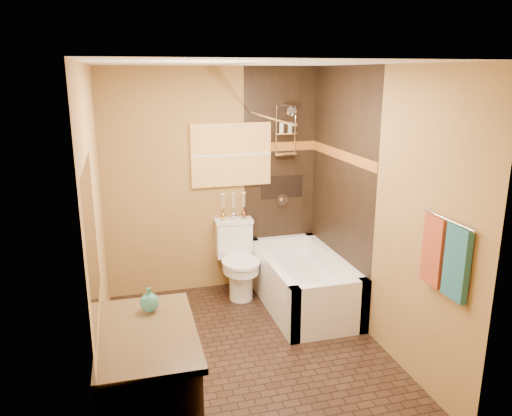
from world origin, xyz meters
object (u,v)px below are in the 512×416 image
object	(u,v)px
toilet	(238,259)
vanity	(149,392)
bathtub	(303,286)
sunset_painting	(231,155)

from	to	relation	value
toilet	vanity	xyz separation A→B (m)	(-1.12, -2.20, 0.02)
vanity	bathtub	bearing A→B (deg)	46.36
sunset_painting	vanity	world-z (taller)	sunset_painting
bathtub	vanity	bearing A→B (deg)	-134.58
sunset_painting	toilet	world-z (taller)	sunset_painting
sunset_painting	bathtub	distance (m)	1.63
toilet	vanity	bearing A→B (deg)	-114.50
toilet	vanity	distance (m)	2.47
toilet	vanity	size ratio (longest dim) A/B	0.83
sunset_painting	toilet	size ratio (longest dim) A/B	1.08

